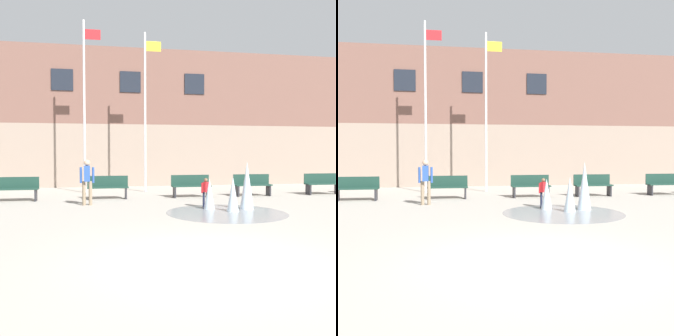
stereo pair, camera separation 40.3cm
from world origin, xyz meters
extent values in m
plane|color=#9E998E|center=(0.00, 0.00, 0.00)|extent=(100.00, 100.00, 0.00)
cube|color=gray|center=(0.00, 17.62, 1.66)|extent=(36.00, 6.00, 3.32)
cube|color=brown|center=(0.00, 17.62, 5.35)|extent=(36.00, 6.00, 4.06)
cube|color=#1E232D|center=(-3.50, 14.60, 5.56)|extent=(1.10, 0.06, 1.10)
cube|color=#1E232D|center=(0.00, 14.60, 5.56)|extent=(1.10, 0.06, 1.10)
cube|color=#1E232D|center=(3.50, 14.60, 5.56)|extent=(1.10, 0.06, 1.10)
cylinder|color=gray|center=(2.04, 5.02, 0.00)|extent=(3.70, 3.70, 0.01)
cone|color=silver|center=(2.94, 5.61, 0.77)|extent=(0.45, 0.45, 1.55)
cone|color=silver|center=(2.34, 5.26, 0.54)|extent=(0.37, 0.37, 1.09)
cone|color=silver|center=(1.75, 5.86, 0.50)|extent=(0.36, 0.36, 1.00)
cube|color=#28282D|center=(-4.11, 9.11, 0.22)|extent=(0.06, 0.40, 0.44)
cube|color=#19382D|center=(-4.81, 9.11, 0.47)|extent=(1.60, 0.44, 0.05)
cube|color=#19382D|center=(-4.81, 9.31, 0.70)|extent=(1.60, 0.04, 0.42)
cube|color=#28282D|center=(-2.10, 9.16, 0.22)|extent=(0.06, 0.40, 0.44)
cube|color=#28282D|center=(-0.70, 9.16, 0.22)|extent=(0.06, 0.40, 0.44)
cube|color=#19382D|center=(-1.40, 9.16, 0.47)|extent=(1.60, 0.44, 0.05)
cube|color=#19382D|center=(-1.40, 9.36, 0.70)|extent=(1.60, 0.04, 0.42)
cube|color=#28282D|center=(1.27, 9.16, 0.22)|extent=(0.06, 0.40, 0.44)
cube|color=#28282D|center=(2.67, 9.16, 0.22)|extent=(0.06, 0.40, 0.44)
cube|color=#19382D|center=(1.97, 9.16, 0.47)|extent=(1.60, 0.44, 0.05)
cube|color=#19382D|center=(1.97, 9.36, 0.70)|extent=(1.60, 0.04, 0.42)
cube|color=#28282D|center=(3.94, 9.13, 0.22)|extent=(0.06, 0.40, 0.44)
cube|color=#28282D|center=(5.34, 9.13, 0.22)|extent=(0.06, 0.40, 0.44)
cube|color=#19382D|center=(4.64, 9.13, 0.47)|extent=(1.60, 0.44, 0.05)
cube|color=#19382D|center=(4.64, 9.33, 0.70)|extent=(1.60, 0.04, 0.42)
cube|color=#28282D|center=(7.19, 9.13, 0.22)|extent=(0.06, 0.40, 0.44)
cube|color=#19382D|center=(7.89, 9.13, 0.47)|extent=(1.60, 0.44, 0.05)
cube|color=#19382D|center=(7.89, 9.33, 0.70)|extent=(1.60, 0.04, 0.42)
cylinder|color=#1E233D|center=(1.68, 6.28, 0.26)|extent=(0.07, 0.07, 0.52)
cylinder|color=#1E233D|center=(1.82, 6.28, 0.26)|extent=(0.07, 0.07, 0.52)
cube|color=red|center=(1.75, 6.28, 0.69)|extent=(0.24, 0.23, 0.33)
sphere|color=brown|center=(1.75, 6.28, 0.92)|extent=(0.13, 0.13, 0.13)
cylinder|color=red|center=(1.62, 6.28, 0.65)|extent=(0.05, 0.05, 0.34)
cylinder|color=red|center=(1.88, 6.28, 0.65)|extent=(0.05, 0.05, 0.34)
cylinder|color=#89755B|center=(-2.28, 7.54, 0.42)|extent=(0.12, 0.12, 0.84)
cylinder|color=#89755B|center=(-2.06, 7.54, 0.42)|extent=(0.12, 0.12, 0.84)
cube|color=#284C9E|center=(-2.17, 7.54, 1.11)|extent=(0.20, 0.34, 0.54)
sphere|color=tan|center=(-2.17, 7.54, 1.48)|extent=(0.21, 0.21, 0.21)
cylinder|color=#284C9E|center=(-2.38, 7.54, 1.05)|extent=(0.08, 0.08, 0.55)
cylinder|color=#284C9E|center=(-1.96, 7.54, 1.05)|extent=(0.08, 0.08, 0.55)
cylinder|color=silver|center=(-2.34, 11.83, 3.88)|extent=(0.10, 0.10, 7.76)
cube|color=#B21E23|center=(-1.94, 11.83, 7.14)|extent=(0.70, 0.02, 0.45)
cylinder|color=silver|center=(0.42, 11.83, 3.68)|extent=(0.10, 0.10, 7.37)
cube|color=yellow|center=(0.82, 11.83, 6.74)|extent=(0.70, 0.02, 0.45)
camera|label=1|loc=(-1.93, -6.37, 1.88)|focal=42.00mm
camera|label=2|loc=(-1.54, -6.44, 1.88)|focal=42.00mm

